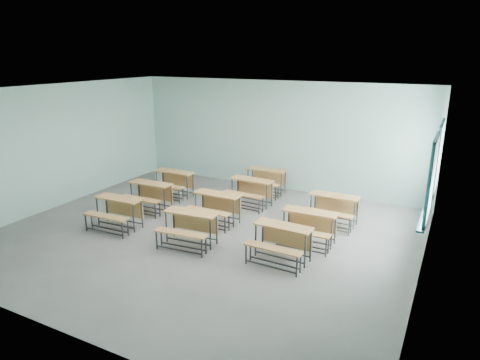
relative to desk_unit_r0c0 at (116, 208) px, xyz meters
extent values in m
cube|color=gray|center=(2.02, 0.64, -0.49)|extent=(9.00, 8.00, 0.02)
cube|color=silver|center=(2.02, 0.64, 2.73)|extent=(9.00, 8.00, 0.02)
cube|color=#AEDAD0|center=(2.02, 4.65, 1.12)|extent=(9.00, 0.02, 3.20)
cube|color=#AEDAD0|center=(2.02, -3.37, 1.12)|extent=(9.00, 0.02, 3.20)
cube|color=#AEDAD0|center=(-2.49, 0.64, 1.12)|extent=(0.02, 8.00, 3.20)
cube|color=#AEDAD0|center=(6.53, 0.64, 1.12)|extent=(0.02, 8.00, 3.20)
cube|color=#1C474E|center=(6.49, 3.44, 0.45)|extent=(0.06, 1.20, 0.06)
cube|color=#1C474E|center=(6.49, 3.44, 1.99)|extent=(0.06, 1.20, 0.06)
cube|color=#1C474E|center=(6.49, 2.87, 1.22)|extent=(0.06, 0.06, 1.60)
cube|color=#1C474E|center=(6.49, 4.01, 1.22)|extent=(0.06, 0.06, 1.60)
cube|color=#1C474E|center=(6.49, 3.44, 1.22)|extent=(0.04, 0.04, 1.48)
cube|color=#1C474E|center=(6.49, 3.44, 1.22)|extent=(0.04, 1.08, 0.04)
cube|color=#1C474E|center=(6.45, 3.44, 0.39)|extent=(0.14, 1.28, 0.04)
cube|color=white|center=(6.52, 3.44, 1.22)|extent=(0.01, 1.08, 1.48)
cube|color=#1C474E|center=(6.49, 1.44, 0.45)|extent=(0.06, 1.20, 0.06)
cube|color=#1C474E|center=(6.49, 1.44, 1.99)|extent=(0.06, 1.20, 0.06)
cube|color=#1C474E|center=(6.49, 0.87, 1.22)|extent=(0.06, 0.06, 1.60)
cube|color=#1C474E|center=(6.49, 2.01, 1.22)|extent=(0.06, 0.06, 1.60)
cube|color=#1C474E|center=(6.49, 1.44, 1.22)|extent=(0.04, 0.04, 1.48)
cube|color=#1C474E|center=(6.49, 1.44, 1.22)|extent=(0.04, 1.08, 0.04)
cube|color=#1C474E|center=(6.45, 1.44, 0.39)|extent=(0.14, 1.28, 0.04)
cube|color=white|center=(6.52, 1.44, 1.22)|extent=(0.01, 1.08, 1.48)
cube|color=#BE8244|center=(0.00, 0.10, 0.22)|extent=(1.17, 0.43, 0.04)
cube|color=#BE8244|center=(-0.01, 0.28, -0.08)|extent=(1.09, 0.07, 0.40)
cylinder|color=#36383A|center=(-0.52, -0.07, -0.14)|extent=(0.04, 0.04, 0.68)
cylinder|color=#36383A|center=(0.53, -0.03, -0.14)|extent=(0.04, 0.04, 0.68)
cylinder|color=#36383A|center=(-0.54, 0.23, -0.14)|extent=(0.04, 0.04, 0.68)
cylinder|color=#36383A|center=(0.52, 0.28, -0.14)|extent=(0.04, 0.04, 0.68)
cube|color=#36383A|center=(0.00, -0.05, -0.39)|extent=(1.05, 0.08, 0.03)
cube|color=#36383A|center=(-0.01, 0.26, -0.39)|extent=(1.05, 0.08, 0.03)
cube|color=#BE8244|center=(0.02, -0.36, -0.07)|extent=(1.16, 0.29, 0.03)
cylinder|color=#36383A|center=(-0.51, -0.47, -0.28)|extent=(0.04, 0.04, 0.40)
cylinder|color=#36383A|center=(0.55, -0.42, -0.28)|extent=(0.04, 0.04, 0.40)
cylinder|color=#36383A|center=(-0.51, -0.29, -0.28)|extent=(0.04, 0.04, 0.40)
cylinder|color=#36383A|center=(0.54, -0.24, -0.28)|extent=(0.04, 0.04, 0.40)
cube|color=#36383A|center=(0.02, -0.45, -0.41)|extent=(1.05, 0.08, 0.03)
cube|color=#36383A|center=(0.01, -0.27, -0.41)|extent=(1.05, 0.08, 0.03)
cube|color=#BE8244|center=(2.01, 0.11, 0.22)|extent=(1.18, 0.49, 0.04)
cube|color=#BE8244|center=(1.99, 0.28, -0.08)|extent=(1.09, 0.12, 0.40)
cylinder|color=#36383A|center=(1.50, -0.09, -0.14)|extent=(0.04, 0.04, 0.68)
cylinder|color=#36383A|center=(2.55, 0.00, -0.14)|extent=(0.04, 0.04, 0.68)
cylinder|color=#36383A|center=(1.47, 0.21, -0.14)|extent=(0.04, 0.04, 0.68)
cylinder|color=#36383A|center=(2.52, 0.31, -0.14)|extent=(0.04, 0.04, 0.68)
cube|color=#36383A|center=(2.02, -0.04, -0.39)|extent=(1.05, 0.13, 0.03)
cube|color=#36383A|center=(1.99, 0.26, -0.39)|extent=(1.05, 0.13, 0.03)
cube|color=#BE8244|center=(2.05, -0.35, -0.07)|extent=(1.17, 0.34, 0.03)
cylinder|color=#36383A|center=(1.54, -0.49, -0.28)|extent=(0.04, 0.04, 0.40)
cylinder|color=#36383A|center=(2.58, -0.39, -0.28)|extent=(0.04, 0.04, 0.40)
cylinder|color=#36383A|center=(1.52, -0.31, -0.28)|extent=(0.04, 0.04, 0.40)
cylinder|color=#36383A|center=(2.57, -0.21, -0.28)|extent=(0.04, 0.04, 0.40)
cube|color=#36383A|center=(2.06, -0.44, -0.41)|extent=(1.05, 0.13, 0.03)
cube|color=#36383A|center=(2.04, -0.26, -0.41)|extent=(1.05, 0.13, 0.03)
cube|color=#BE8244|center=(4.03, 0.32, 0.22)|extent=(1.16, 0.43, 0.04)
cube|color=#BE8244|center=(4.03, 0.50, -0.08)|extent=(1.09, 0.06, 0.40)
cylinder|color=#36383A|center=(3.50, 0.19, -0.14)|extent=(0.04, 0.04, 0.68)
cylinder|color=#36383A|center=(4.55, 0.15, -0.14)|extent=(0.04, 0.04, 0.68)
cylinder|color=#36383A|center=(3.51, 0.49, -0.14)|extent=(0.04, 0.04, 0.68)
cylinder|color=#36383A|center=(4.56, 0.45, -0.14)|extent=(0.04, 0.04, 0.68)
cube|color=#36383A|center=(4.02, 0.17, -0.39)|extent=(1.05, 0.07, 0.03)
cube|color=#36383A|center=(4.03, 0.47, -0.39)|extent=(1.05, 0.07, 0.03)
cube|color=#BE8244|center=(4.01, -0.14, -0.07)|extent=(1.16, 0.28, 0.03)
cylinder|color=#36383A|center=(3.48, -0.21, -0.28)|extent=(0.04, 0.04, 0.40)
cylinder|color=#36383A|center=(4.53, -0.25, -0.28)|extent=(0.04, 0.04, 0.40)
cylinder|color=#36383A|center=(3.49, -0.03, -0.28)|extent=(0.04, 0.04, 0.40)
cylinder|color=#36383A|center=(4.54, -0.07, -0.28)|extent=(0.04, 0.04, 0.40)
cube|color=#36383A|center=(4.01, -0.23, -0.41)|extent=(1.05, 0.07, 0.03)
cube|color=#36383A|center=(4.01, -0.05, -0.41)|extent=(1.05, 0.07, 0.03)
cube|color=#BE8244|center=(-0.10, 1.39, 0.22)|extent=(1.16, 0.41, 0.04)
cube|color=#BE8244|center=(-0.10, 1.57, -0.08)|extent=(1.09, 0.05, 0.40)
cylinder|color=#36383A|center=(-0.62, 1.23, -0.14)|extent=(0.04, 0.04, 0.68)
cylinder|color=#36383A|center=(0.43, 1.25, -0.14)|extent=(0.04, 0.04, 0.68)
cylinder|color=#36383A|center=(-0.63, 1.53, -0.14)|extent=(0.04, 0.04, 0.68)
cylinder|color=#36383A|center=(0.42, 1.56, -0.14)|extent=(0.04, 0.04, 0.68)
cube|color=#36383A|center=(-0.09, 1.24, -0.39)|extent=(1.05, 0.06, 0.03)
cube|color=#36383A|center=(-0.10, 1.55, -0.39)|extent=(1.05, 0.06, 0.03)
cube|color=#BE8244|center=(-0.09, 0.93, -0.07)|extent=(1.16, 0.27, 0.03)
cylinder|color=#36383A|center=(-0.61, 0.83, -0.28)|extent=(0.04, 0.04, 0.40)
cylinder|color=#36383A|center=(0.44, 0.86, -0.28)|extent=(0.04, 0.04, 0.40)
cylinder|color=#36383A|center=(-0.62, 1.01, -0.28)|extent=(0.04, 0.04, 0.40)
cylinder|color=#36383A|center=(0.44, 1.04, -0.28)|extent=(0.04, 0.04, 0.40)
cube|color=#36383A|center=(-0.08, 0.84, -0.41)|extent=(1.05, 0.06, 0.03)
cube|color=#36383A|center=(-0.09, 1.02, -0.41)|extent=(1.05, 0.06, 0.03)
cube|color=#BE8244|center=(1.88, 1.44, 0.22)|extent=(1.15, 0.40, 0.04)
cube|color=#BE8244|center=(1.88, 1.62, -0.08)|extent=(1.09, 0.03, 0.40)
cylinder|color=#36383A|center=(1.35, 1.29, -0.14)|extent=(0.03, 0.03, 0.68)
cylinder|color=#36383A|center=(2.40, 1.28, -0.14)|extent=(0.03, 0.03, 0.68)
cylinder|color=#36383A|center=(1.36, 1.60, -0.14)|extent=(0.03, 0.03, 0.68)
cylinder|color=#36383A|center=(2.41, 1.59, -0.14)|extent=(0.03, 0.03, 0.68)
cube|color=#36383A|center=(1.88, 1.29, -0.39)|extent=(1.05, 0.04, 0.03)
cube|color=#36383A|center=(1.88, 1.59, -0.39)|extent=(1.05, 0.04, 0.03)
cube|color=#BE8244|center=(1.87, 0.98, -0.07)|extent=(1.15, 0.26, 0.03)
cylinder|color=#36383A|center=(1.35, 0.90, -0.28)|extent=(0.03, 0.03, 0.40)
cylinder|color=#36383A|center=(2.40, 0.88, -0.28)|extent=(0.03, 0.03, 0.40)
cylinder|color=#36383A|center=(1.35, 1.08, -0.28)|extent=(0.03, 0.03, 0.40)
cylinder|color=#36383A|center=(2.40, 1.06, -0.28)|extent=(0.03, 0.03, 0.40)
cube|color=#36383A|center=(1.87, 0.89, -0.41)|extent=(1.05, 0.04, 0.03)
cube|color=#36383A|center=(1.87, 1.07, -0.41)|extent=(1.05, 0.04, 0.03)
cube|color=#BE8244|center=(4.24, 1.31, 0.22)|extent=(1.16, 0.41, 0.04)
cube|color=#BE8244|center=(4.24, 1.49, -0.08)|extent=(1.09, 0.04, 0.40)
cylinder|color=#36383A|center=(3.72, 1.15, -0.14)|extent=(0.04, 0.04, 0.68)
cylinder|color=#36383A|center=(4.77, 1.17, -0.14)|extent=(0.04, 0.04, 0.68)
cylinder|color=#36383A|center=(3.71, 1.46, -0.14)|extent=(0.04, 0.04, 0.68)
cylinder|color=#36383A|center=(4.76, 1.48, -0.14)|extent=(0.04, 0.04, 0.68)
cube|color=#36383A|center=(4.24, 1.16, -0.39)|extent=(1.05, 0.05, 0.03)
cube|color=#36383A|center=(4.24, 1.47, -0.39)|extent=(1.05, 0.05, 0.03)
cube|color=#BE8244|center=(4.25, 0.85, -0.07)|extent=(1.15, 0.26, 0.03)
cylinder|color=#36383A|center=(3.73, 0.75, -0.28)|extent=(0.04, 0.04, 0.40)
cylinder|color=#36383A|center=(4.78, 0.78, -0.28)|extent=(0.04, 0.04, 0.40)
cylinder|color=#36383A|center=(3.72, 0.93, -0.28)|extent=(0.04, 0.04, 0.40)
cylinder|color=#36383A|center=(4.78, 0.96, -0.28)|extent=(0.04, 0.04, 0.40)
cube|color=#36383A|center=(4.25, 0.76, -0.41)|extent=(1.05, 0.05, 0.03)
cube|color=#36383A|center=(4.25, 0.95, -0.41)|extent=(1.05, 0.05, 0.03)
cube|color=#BE8244|center=(-0.22, 2.61, 0.22)|extent=(1.15, 0.40, 0.04)
cube|color=#BE8244|center=(-0.23, 2.78, -0.08)|extent=(1.09, 0.03, 0.40)
cylinder|color=#36383A|center=(-0.75, 2.45, -0.14)|extent=(0.03, 0.03, 0.68)
cylinder|color=#36383A|center=(0.30, 2.46, -0.14)|extent=(0.03, 0.03, 0.68)
cylinder|color=#36383A|center=(-0.75, 2.75, -0.14)|extent=(0.03, 0.03, 0.68)
cylinder|color=#36383A|center=(0.30, 2.77, -0.14)|extent=(0.03, 0.03, 0.68)
cube|color=#36383A|center=(-0.22, 2.45, -0.39)|extent=(1.05, 0.04, 0.03)
cube|color=#36383A|center=(-0.23, 2.76, -0.39)|extent=(1.05, 0.04, 0.03)
cube|color=#BE8244|center=(-0.22, 2.15, -0.07)|extent=(1.15, 0.25, 0.03)
cylinder|color=#36383A|center=(-0.75, 2.05, -0.28)|extent=(0.03, 0.03, 0.40)
cylinder|color=#36383A|center=(0.31, 2.06, -0.28)|extent=(0.03, 0.03, 0.40)
cylinder|color=#36383A|center=(-0.75, 2.23, -0.28)|extent=(0.03, 0.03, 0.40)
cylinder|color=#36383A|center=(0.31, 2.24, -0.28)|extent=(0.03, 0.03, 0.40)
cube|color=#36383A|center=(-0.22, 2.06, -0.41)|extent=(1.05, 0.04, 0.03)
cube|color=#36383A|center=(-0.22, 2.24, -0.41)|extent=(1.05, 0.04, 0.03)
cube|color=#BE8244|center=(2.09, 2.91, 0.22)|extent=(1.17, 0.45, 0.04)
cube|color=#BE8244|center=(2.10, 3.09, -0.08)|extent=(1.09, 0.08, 0.40)
cylinder|color=#36383A|center=(1.55, 2.79, -0.14)|extent=(0.04, 0.04, 0.68)
cylinder|color=#36383A|center=(2.61, 2.72, -0.14)|extent=(0.04, 0.04, 0.68)
cylinder|color=#36383A|center=(1.57, 3.09, -0.14)|extent=(0.04, 0.04, 0.68)
cylinder|color=#36383A|center=(2.62, 3.03, -0.14)|extent=(0.04, 0.04, 0.68)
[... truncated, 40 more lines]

